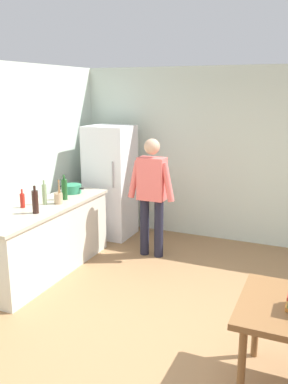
# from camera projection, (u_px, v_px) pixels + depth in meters

# --- Properties ---
(ground_plane) EXTENTS (14.00, 14.00, 0.00)m
(ground_plane) POSITION_uv_depth(u_px,v_px,m) (169.00, 338.00, 4.02)
(ground_plane) COLOR #936D47
(wall_back) EXTENTS (6.40, 0.12, 2.70)m
(wall_back) POSITION_uv_depth(u_px,v_px,m) (237.00, 156.00, 6.36)
(wall_back) COLOR silver
(wall_back) RESTS_ON ground_plane
(kitchen_counter) EXTENTS (0.64, 2.20, 0.90)m
(kitchen_counter) POSITION_uv_depth(u_px,v_px,m) (47.00, 239.00, 5.39)
(kitchen_counter) COLOR beige
(kitchen_counter) RESTS_ON ground_plane
(refrigerator) EXTENTS (0.70, 0.67, 1.80)m
(refrigerator) POSITION_uv_depth(u_px,v_px,m) (110.00, 182.00, 6.67)
(refrigerator) COLOR white
(refrigerator) RESTS_ON ground_plane
(person) EXTENTS (0.70, 0.22, 1.70)m
(person) POSITION_uv_depth(u_px,v_px,m) (152.00, 190.00, 5.79)
(person) COLOR #1E1E2D
(person) RESTS_ON ground_plane
(cooking_pot) EXTENTS (0.40, 0.28, 0.12)m
(cooking_pot) POSITION_uv_depth(u_px,v_px,m) (72.00, 189.00, 5.95)
(cooking_pot) COLOR #2D845B
(cooking_pot) RESTS_ON kitchen_counter
(utensil_jar) EXTENTS (0.11, 0.11, 0.32)m
(utensil_jar) POSITION_uv_depth(u_px,v_px,m) (58.00, 198.00, 5.38)
(utensil_jar) COLOR tan
(utensil_jar) RESTS_ON kitchen_counter
(bottle_wine_green) EXTENTS (0.08, 0.08, 0.34)m
(bottle_wine_green) POSITION_uv_depth(u_px,v_px,m) (64.00, 189.00, 5.57)
(bottle_wine_green) COLOR #1E5123
(bottle_wine_green) RESTS_ON kitchen_counter
(bottle_sauce_red) EXTENTS (0.06, 0.06, 0.24)m
(bottle_sauce_red) POSITION_uv_depth(u_px,v_px,m) (22.00, 200.00, 5.19)
(bottle_sauce_red) COLOR #B22319
(bottle_sauce_red) RESTS_ON kitchen_counter
(bottle_vinegar_tall) EXTENTS (0.06, 0.06, 0.32)m
(bottle_vinegar_tall) POSITION_uv_depth(u_px,v_px,m) (44.00, 194.00, 5.34)
(bottle_vinegar_tall) COLOR gray
(bottle_vinegar_tall) RESTS_ON kitchen_counter
(bottle_wine_dark) EXTENTS (0.08, 0.08, 0.34)m
(bottle_wine_dark) POSITION_uv_depth(u_px,v_px,m) (35.00, 202.00, 4.95)
(bottle_wine_dark) COLOR black
(bottle_wine_dark) RESTS_ON kitchen_counter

